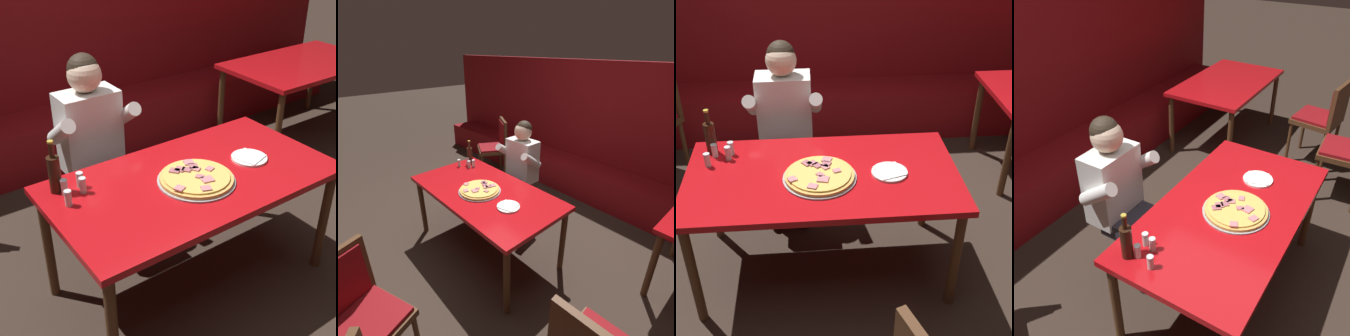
{
  "view_description": "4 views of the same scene",
  "coord_description": "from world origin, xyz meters",
  "views": [
    {
      "loc": [
        -1.38,
        -1.71,
        2.06
      ],
      "look_at": [
        -0.07,
        0.14,
        0.75
      ],
      "focal_mm": 50.0,
      "sensor_mm": 36.0,
      "label": 1
    },
    {
      "loc": [
        1.86,
        -1.39,
        2.06
      ],
      "look_at": [
        0.13,
        0.17,
        0.98
      ],
      "focal_mm": 28.0,
      "sensor_mm": 36.0,
      "label": 2
    },
    {
      "loc": [
        -0.07,
        -2.26,
        2.26
      ],
      "look_at": [
        0.13,
        0.01,
        0.76
      ],
      "focal_mm": 50.0,
      "sensor_mm": 36.0,
      "label": 3
    },
    {
      "loc": [
        -1.74,
        -0.73,
        2.26
      ],
      "look_at": [
        -0.03,
        0.34,
        0.94
      ],
      "focal_mm": 40.0,
      "sensor_mm": 36.0,
      "label": 4
    }
  ],
  "objects": [
    {
      "name": "ground_plane",
      "position": [
        0.0,
        0.0,
        0.0
      ],
      "size": [
        24.0,
        24.0,
        0.0
      ],
      "primitive_type": "plane",
      "color": "#33261E"
    },
    {
      "name": "booth_wall_panel",
      "position": [
        0.0,
        2.18,
        0.95
      ],
      "size": [
        6.8,
        0.16,
        1.9
      ],
      "primitive_type": "cube",
      "color": "maroon",
      "rests_on": "ground_plane"
    },
    {
      "name": "booth_bench",
      "position": [
        0.0,
        1.86,
        0.23
      ],
      "size": [
        6.46,
        0.48,
        0.46
      ],
      "primitive_type": "cube",
      "color": "maroon",
      "rests_on": "ground_plane"
    },
    {
      "name": "main_dining_table",
      "position": [
        0.0,
        0.0,
        0.67
      ],
      "size": [
        1.59,
        0.86,
        0.74
      ],
      "color": "#4C2D19",
      "rests_on": "ground_plane"
    },
    {
      "name": "pizza",
      "position": [
        -0.02,
        -0.05,
        0.76
      ],
      "size": [
        0.42,
        0.42,
        0.05
      ],
      "color": "#9E9EA3",
      "rests_on": "main_dining_table"
    },
    {
      "name": "plate_white_paper",
      "position": [
        0.39,
        -0.03,
        0.75
      ],
      "size": [
        0.21,
        0.21,
        0.02
      ],
      "color": "white",
      "rests_on": "main_dining_table"
    },
    {
      "name": "beer_bottle",
      "position": [
        -0.67,
        0.29,
        0.85
      ],
      "size": [
        0.07,
        0.07,
        0.29
      ],
      "color": "black",
      "rests_on": "main_dining_table"
    },
    {
      "name": "shaker_red_pepper_flakes",
      "position": [
        -0.65,
        0.24,
        0.78
      ],
      "size": [
        0.04,
        0.04,
        0.09
      ],
      "color": "silver",
      "rests_on": "main_dining_table"
    },
    {
      "name": "shaker_oregano",
      "position": [
        -0.55,
        0.26,
        0.78
      ],
      "size": [
        0.04,
        0.04,
        0.09
      ],
      "color": "silver",
      "rests_on": "main_dining_table"
    },
    {
      "name": "shaker_parmesan",
      "position": [
        -0.67,
        0.14,
        0.78
      ],
      "size": [
        0.04,
        0.04,
        0.09
      ],
      "color": "silver",
      "rests_on": "main_dining_table"
    },
    {
      "name": "shaker_black_pepper",
      "position": [
        -0.56,
        0.2,
        0.78
      ],
      "size": [
        0.04,
        0.04,
        0.09
      ],
      "color": "silver",
      "rests_on": "main_dining_table"
    },
    {
      "name": "diner_seated_blue_shirt",
      "position": [
        -0.23,
        0.69,
        0.71
      ],
      "size": [
        0.53,
        0.53,
        1.27
      ],
      "color": "black",
      "rests_on": "ground_plane"
    },
    {
      "name": "dining_chair_side_aisle",
      "position": [
        0.42,
        -1.35,
        0.57
      ],
      "size": [
        0.57,
        0.57,
        0.96
      ],
      "color": "#4C2D19",
      "rests_on": "ground_plane"
    },
    {
      "name": "dining_chair_near_left",
      "position": [
        -1.35,
        1.3,
        0.57
      ],
      "size": [
        0.6,
        0.6,
        0.98
      ],
      "color": "#4C2D19",
      "rests_on": "ground_plane"
    }
  ]
}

